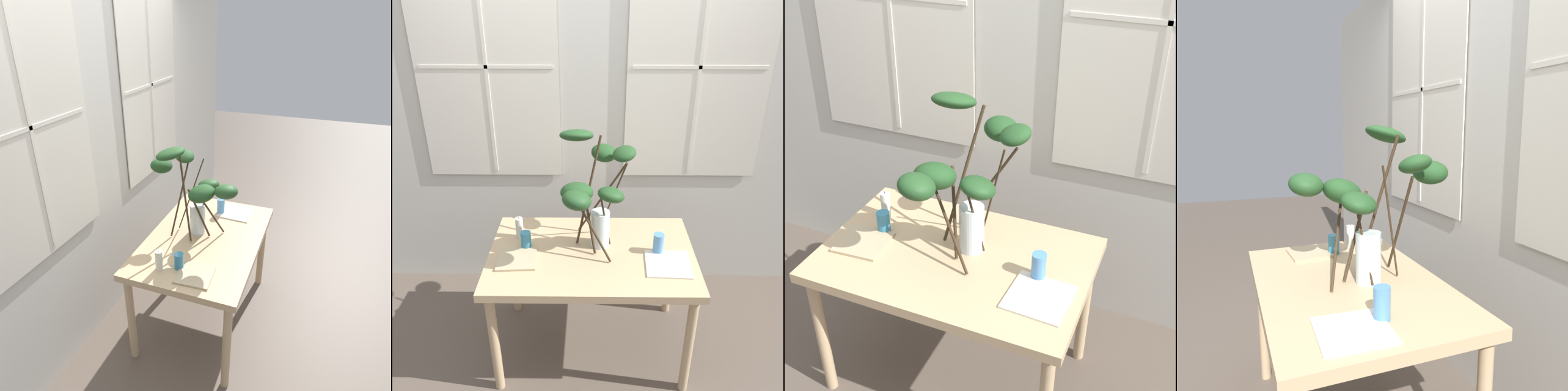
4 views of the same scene
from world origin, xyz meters
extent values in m
plane|color=brown|center=(0.00, 0.00, 0.00)|extent=(14.00, 14.00, 0.00)
cube|color=beige|center=(0.00, 0.83, 1.32)|extent=(5.26, 0.12, 2.64)
cube|color=white|center=(-0.72, 0.76, 1.74)|extent=(0.90, 0.01, 1.51)
cube|color=silver|center=(-0.72, 0.76, 1.74)|extent=(0.97, 0.01, 1.58)
cube|color=silver|center=(-0.72, 0.75, 1.74)|extent=(0.02, 0.01, 1.51)
cube|color=silver|center=(-0.72, 0.75, 1.74)|extent=(0.90, 0.01, 0.02)
cube|color=white|center=(0.72, 0.76, 1.74)|extent=(0.90, 0.01, 1.51)
cube|color=silver|center=(0.72, 0.76, 1.74)|extent=(0.97, 0.01, 1.58)
cube|color=silver|center=(0.72, 0.75, 1.74)|extent=(0.02, 0.01, 1.51)
cube|color=silver|center=(0.72, 0.75, 1.74)|extent=(0.90, 0.01, 0.02)
cube|color=tan|center=(0.00, 0.00, 0.75)|extent=(1.25, 0.82, 0.05)
cylinder|color=tan|center=(-0.57, -0.35, 0.36)|extent=(0.06, 0.06, 0.73)
cylinder|color=tan|center=(0.57, -0.35, 0.36)|extent=(0.06, 0.06, 0.73)
cylinder|color=tan|center=(-0.57, 0.35, 0.36)|extent=(0.06, 0.06, 0.73)
cylinder|color=tan|center=(0.57, 0.35, 0.36)|extent=(0.06, 0.06, 0.73)
cylinder|color=silver|center=(0.05, 0.08, 0.90)|extent=(0.12, 0.12, 0.24)
cylinder|color=silver|center=(0.05, 0.08, 0.82)|extent=(0.11, 0.11, 0.08)
cylinder|color=#382819|center=(0.06, 0.23, 1.03)|extent=(0.31, 0.04, 0.50)
ellipsoid|color=#1E421E|center=(0.07, 0.38, 1.28)|extent=(0.19, 0.18, 0.13)
cylinder|color=#382819|center=(-0.02, 0.04, 0.99)|extent=(0.10, 0.16, 0.40)
ellipsoid|color=#1E421E|center=(-0.09, 0.00, 1.19)|extent=(0.26, 0.28, 0.18)
cylinder|color=#382819|center=(-0.02, -0.05, 1.01)|extent=(0.27, 0.15, 0.45)
ellipsoid|color=#1E421E|center=(-0.08, -0.17, 1.23)|extent=(0.23, 0.23, 0.15)
cylinder|color=#382819|center=(0.08, 0.05, 0.98)|extent=(0.08, 0.07, 0.38)
ellipsoid|color=#1E421E|center=(0.11, 0.01, 1.17)|extent=(0.24, 0.23, 0.13)
cylinder|color=#382819|center=(0.12, 0.16, 1.06)|extent=(0.17, 0.16, 0.55)
ellipsoid|color=#1E421E|center=(0.19, 0.24, 1.33)|extent=(0.21, 0.21, 0.12)
cylinder|color=#382819|center=(-0.02, 0.15, 1.12)|extent=(0.16, 0.16, 0.67)
ellipsoid|color=#1E421E|center=(-0.09, 0.22, 1.45)|extent=(0.29, 0.30, 0.15)
cylinder|color=teal|center=(-0.41, 0.04, 0.83)|extent=(0.06, 0.06, 0.11)
cylinder|color=#4C84BC|center=(0.40, 0.00, 0.84)|extent=(0.06, 0.06, 0.13)
cube|color=tan|center=(-0.45, -0.08, 0.79)|extent=(0.24, 0.24, 0.01)
cube|color=silver|center=(0.45, -0.13, 0.78)|extent=(0.27, 0.27, 0.01)
cylinder|color=silver|center=(-0.46, 0.16, 0.85)|extent=(0.05, 0.05, 0.14)
cylinder|color=black|center=(-0.46, 0.16, 0.93)|extent=(0.00, 0.00, 0.01)
camera|label=1|loc=(-2.16, -0.73, 2.28)|focal=33.01mm
camera|label=2|loc=(0.00, -2.14, 2.29)|focal=38.89mm
camera|label=3|loc=(0.90, -1.84, 2.37)|focal=50.82mm
camera|label=4|loc=(1.62, -0.51, 1.47)|focal=35.12mm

